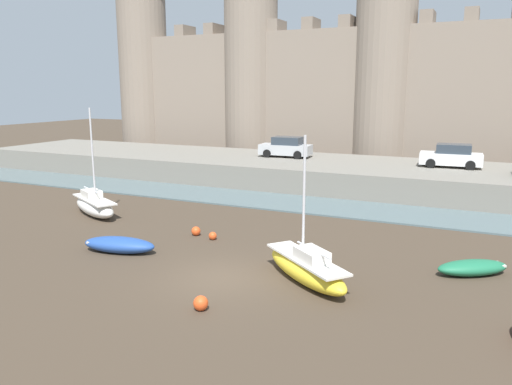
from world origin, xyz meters
name	(u,v)px	position (x,y,z in m)	size (l,w,h in m)	color
ground_plane	(221,278)	(0.00, 0.00, 0.00)	(160.00, 160.00, 0.00)	#423528
water_channel	(322,206)	(0.00, 12.99, 0.05)	(80.00, 4.50, 0.10)	slate
quay_road	(352,175)	(0.00, 20.24, 0.88)	(64.76, 10.00, 1.76)	slate
castle	(383,78)	(0.00, 30.65, 8.05)	(58.67, 5.91, 21.32)	gray
sailboat_foreground_right	(306,268)	(3.11, 0.99, 0.56)	(4.60, 4.09, 5.49)	yellow
rowboat_midflat_right	(119,244)	(-5.56, 0.80, 0.37)	(3.49, 1.78, 0.70)	#234793
sailboat_midflat_left	(94,205)	(-11.31, 5.57, 0.58)	(4.77, 3.37, 6.11)	silver
rowboat_midflat_centre	(473,267)	(8.76, 4.36, 0.32)	(2.96, 2.45, 0.60)	#1E6B47
mooring_buoy_near_channel	(196,231)	(-3.85, 4.47, 0.23)	(0.45, 0.45, 0.45)	#E04C1E
mooring_buoy_off_centre	(213,236)	(-2.74, 4.20, 0.19)	(0.39, 0.39, 0.39)	#E04C1E
mooring_buoy_mid_mud	(201,303)	(0.78, -2.80, 0.25)	(0.50, 0.50, 0.50)	#E04C1E
car_quay_centre_west	(286,147)	(-5.69, 21.35, 2.54)	(4.19, 2.05, 1.62)	#B2B5B7
car_quay_east	(452,156)	(6.75, 21.12, 2.54)	(4.19, 2.05, 1.62)	silver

